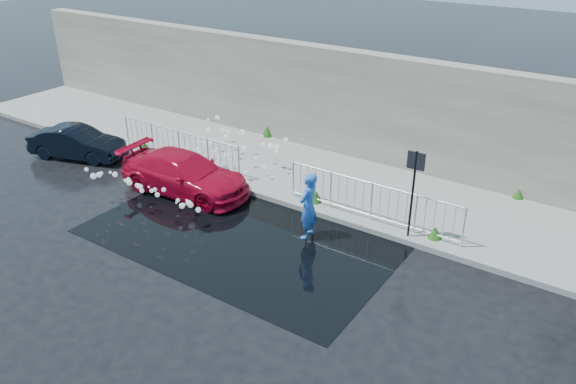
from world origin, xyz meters
name	(u,v)px	position (x,y,z in m)	size (l,w,h in m)	color
ground	(204,245)	(0.00, 0.00, 0.00)	(90.00, 90.00, 0.00)	black
pavement	(309,174)	(0.00, 5.00, 0.07)	(30.00, 4.00, 0.15)	slate
curb	(272,198)	(0.00, 3.00, 0.08)	(30.00, 0.25, 0.16)	slate
retaining_wall	(344,102)	(0.00, 7.20, 1.90)	(30.00, 0.60, 3.50)	#6D655B
puddle	(244,234)	(0.50, 1.00, 0.01)	(8.00, 5.00, 0.01)	black
sign_post	(414,181)	(4.20, 3.10, 1.72)	(0.45, 0.06, 2.50)	black
railing_left	(179,145)	(-4.00, 3.35, 0.74)	(5.05, 0.05, 1.10)	silver
railing_right	(371,200)	(3.00, 3.35, 0.74)	(5.05, 0.05, 1.10)	silver
weeds	(294,170)	(-0.29, 4.56, 0.32)	(12.17, 3.93, 0.40)	#124414
water_spray	(198,162)	(-2.54, 2.65, 0.75)	(3.64, 5.80, 1.00)	white
red_car	(185,174)	(-2.50, 2.00, 0.60)	(1.69, 4.15, 1.20)	#AF0723
dark_car	(77,143)	(-7.42, 1.91, 0.54)	(1.14, 3.27, 1.08)	black
person	(308,206)	(1.94, 1.85, 0.90)	(0.66, 0.43, 1.81)	blue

